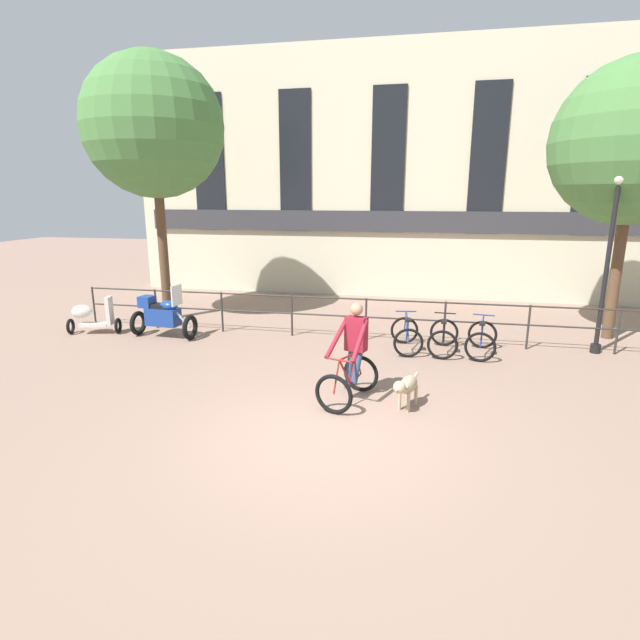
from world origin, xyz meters
name	(u,v)px	position (x,y,z in m)	size (l,w,h in m)	color
ground_plane	(324,437)	(0.00, 0.00, 0.00)	(60.00, 60.00, 0.00)	#8E7060
canal_railing	(366,312)	(0.00, 5.20, 0.71)	(15.05, 0.05, 1.05)	#2D2B28
building_facade	(388,175)	(0.00, 10.99, 4.13)	(18.00, 0.72, 8.29)	beige
cyclist_with_bike	(352,358)	(0.18, 1.49, 0.76)	(0.98, 1.31, 1.70)	black
dog	(406,386)	(1.14, 1.25, 0.41)	(0.45, 0.90, 0.60)	tan
parked_motorcycle	(162,315)	(-5.00, 4.41, 0.56)	(1.66, 0.75, 1.35)	black
parked_bicycle_near_lamp	(406,335)	(1.01, 4.54, 0.36)	(0.79, 1.18, 0.86)	black
parked_bicycle_mid_left	(443,337)	(1.84, 4.54, 0.36)	(0.73, 1.15, 0.86)	black
parked_bicycle_mid_right	(481,339)	(2.66, 4.54, 0.36)	(0.81, 1.19, 0.86)	black
parked_scooter	(92,316)	(-6.96, 4.33, 0.46)	(1.34, 0.72, 0.96)	black
street_lamp	(609,254)	(5.23, 5.24, 2.24)	(0.28, 0.28, 3.96)	black
tree_canalside_left	(154,127)	(-5.83, 6.17, 5.21)	(3.70, 3.70, 7.08)	brown
tree_canalside_right	(635,143)	(5.91, 6.61, 4.63)	(3.73, 3.73, 6.51)	brown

